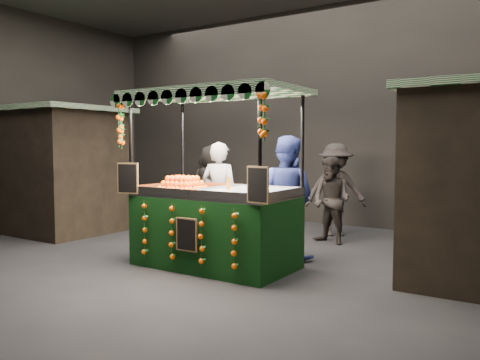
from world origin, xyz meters
The scene contains 11 objects.
ground centered at (0.00, 0.00, 0.00)m, with size 12.00×12.00×0.00m, color black.
market_hall centered at (0.00, 0.00, 3.38)m, with size 12.10×10.10×5.05m.
neighbour_stall_left centered at (-4.40, 1.00, 1.31)m, with size 3.00×2.20×2.60m.
juice_stall centered at (0.42, 0.26, 0.81)m, with size 2.70×1.59×2.62m.
vendor_grey centered at (-0.23, 1.30, 0.94)m, with size 0.75×0.55×1.87m.
vendor_blue centered at (1.05, 1.36, 0.98)m, with size 1.02×0.83×1.97m.
shopper_0 centered at (-4.27, 2.97, 0.95)m, with size 0.72×0.50×1.90m.
shopper_1 centered at (1.19, 2.86, 0.81)m, with size 0.91×0.79×1.61m.
shopper_2 centered at (-1.87, 3.02, 0.81)m, with size 0.97×0.93×1.62m.
shopper_3 centered at (0.94, 3.66, 0.93)m, with size 1.38×1.20×1.85m.
shopper_4 centered at (-1.74, 3.09, 0.91)m, with size 1.06×0.94×1.82m.
Camera 1 is at (4.71, -5.58, 1.80)m, focal length 36.76 mm.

